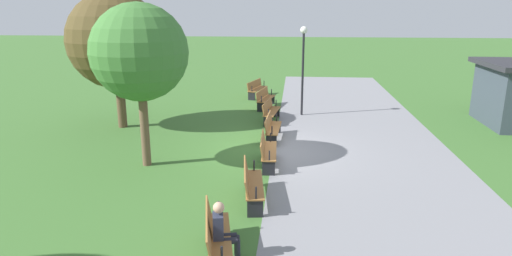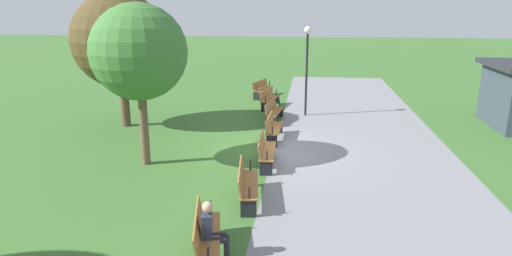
# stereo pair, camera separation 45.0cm
# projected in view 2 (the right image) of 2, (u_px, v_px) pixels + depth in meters

# --- Properties ---
(ground_plane) EXTENTS (120.00, 120.00, 0.00)m
(ground_plane) POSITION_uv_depth(u_px,v_px,m) (272.00, 151.00, 14.89)
(ground_plane) COLOR #3D6B2D
(path_paving) EXTENTS (33.40, 6.03, 0.01)m
(path_paving) POSITION_uv_depth(u_px,v_px,m) (364.00, 155.00, 14.53)
(path_paving) COLOR gray
(path_paving) RESTS_ON ground
(bench_0) EXTENTS (2.00, 0.99, 0.89)m
(bench_0) POSITION_uv_depth(u_px,v_px,m) (262.00, 88.00, 23.78)
(bench_0) COLOR #996633
(bench_0) RESTS_ON ground
(bench_1) EXTENTS (2.00, 0.85, 0.89)m
(bench_1) POSITION_uv_depth(u_px,v_px,m) (269.00, 98.00, 21.22)
(bench_1) COLOR #996633
(bench_1) RESTS_ON ground
(bench_2) EXTENTS (1.99, 0.70, 0.89)m
(bench_2) POSITION_uv_depth(u_px,v_px,m) (273.00, 111.00, 18.64)
(bench_2) COLOR #996633
(bench_2) RESTS_ON ground
(bench_3) EXTENTS (1.96, 0.55, 0.89)m
(bench_3) POSITION_uv_depth(u_px,v_px,m) (273.00, 127.00, 16.06)
(bench_3) COLOR #996633
(bench_3) RESTS_ON ground
(bench_4) EXTENTS (1.96, 0.55, 0.89)m
(bench_4) POSITION_uv_depth(u_px,v_px,m) (266.00, 150.00, 13.49)
(bench_4) COLOR #996633
(bench_4) RESTS_ON ground
(bench_5) EXTENTS (1.99, 0.70, 0.89)m
(bench_5) POSITION_uv_depth(u_px,v_px,m) (246.00, 183.00, 10.96)
(bench_5) COLOR #996633
(bench_5) RESTS_ON ground
(bench_6) EXTENTS (2.00, 0.85, 0.89)m
(bench_6) POSITION_uv_depth(u_px,v_px,m) (205.00, 234.00, 8.48)
(bench_6) COLOR #996633
(bench_6) RESTS_ON ground
(person_seated) EXTENTS (0.40, 0.57, 1.20)m
(person_seated) POSITION_uv_depth(u_px,v_px,m) (212.00, 229.00, 8.38)
(person_seated) COLOR #2D3347
(person_seated) RESTS_ON ground
(tree_1) EXTENTS (3.75, 3.75, 5.36)m
(tree_1) POSITION_uv_depth(u_px,v_px,m) (120.00, 41.00, 17.18)
(tree_1) COLOR brown
(tree_1) RESTS_ON ground
(tree_2) EXTENTS (2.85, 2.85, 4.90)m
(tree_2) POSITION_uv_depth(u_px,v_px,m) (139.00, 52.00, 12.79)
(tree_2) COLOR brown
(tree_2) RESTS_ON ground
(lamp_post) EXTENTS (0.32, 0.32, 3.94)m
(lamp_post) POSITION_uv_depth(u_px,v_px,m) (307.00, 54.00, 19.13)
(lamp_post) COLOR black
(lamp_post) RESTS_ON ground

